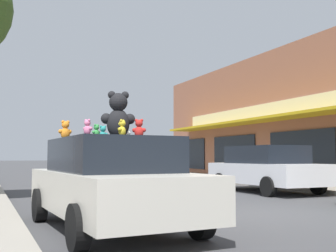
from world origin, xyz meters
name	(u,v)px	position (x,y,z in m)	size (l,w,h in m)	color
ground_plane	(256,214)	(0.00, 0.00, 0.00)	(260.00, 260.00, 0.00)	#424244
plush_art_car	(111,182)	(-3.39, -0.64, 0.79)	(2.18, 4.60, 1.52)	beige
teddy_bear_giant	(118,116)	(-3.27, -0.63, 1.91)	(0.61, 0.40, 0.81)	black
teddy_bear_yellow	(122,128)	(-3.39, -1.25, 1.65)	(0.18, 0.18, 0.27)	yellow
teddy_bear_green	(96,131)	(-3.65, -0.65, 1.63)	(0.17, 0.14, 0.23)	green
teddy_bear_pink	(87,127)	(-3.99, -1.46, 1.63)	(0.14, 0.18, 0.24)	pink
teddy_bear_orange	(65,130)	(-4.01, 0.20, 1.69)	(0.27, 0.18, 0.35)	orange
teddy_bear_white	(125,132)	(-3.01, -0.22, 1.66)	(0.22, 0.15, 0.30)	white
teddy_bear_teal	(103,133)	(-3.26, 0.39, 1.66)	(0.22, 0.14, 0.29)	teal
teddy_bear_red	(139,129)	(-2.98, -0.89, 1.68)	(0.24, 0.19, 0.32)	red
parked_car_far_center	(266,168)	(3.52, 4.33, 0.82)	(2.15, 4.51, 1.58)	silver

